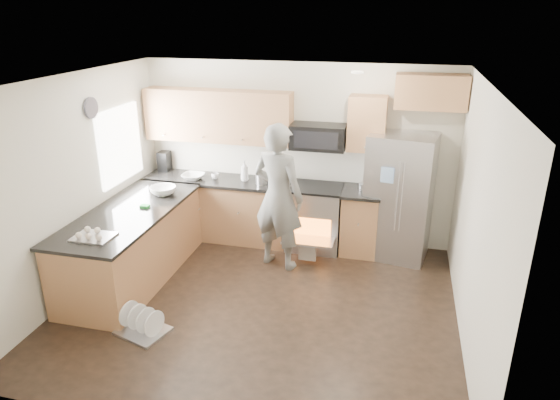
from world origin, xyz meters
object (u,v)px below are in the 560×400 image
(stove_range, at_px, (315,203))
(dish_rack, at_px, (142,325))
(refrigerator, at_px, (399,197))
(person, at_px, (278,197))

(stove_range, bearing_deg, dish_rack, -119.63)
(refrigerator, height_order, dish_rack, refrigerator)
(stove_range, relative_size, person, 0.91)
(refrigerator, relative_size, dish_rack, 2.86)
(refrigerator, distance_m, dish_rack, 3.69)
(refrigerator, xyz_separation_m, person, (-1.53, -0.67, 0.11))
(stove_range, distance_m, person, 0.82)
(stove_range, xyz_separation_m, person, (-0.38, -0.67, 0.30))
(stove_range, xyz_separation_m, dish_rack, (-1.43, -2.51, -0.59))
(person, xyz_separation_m, dish_rack, (-1.05, -1.85, -0.90))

